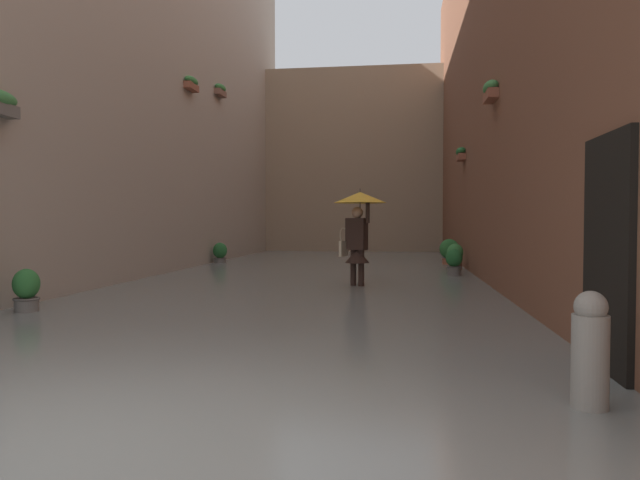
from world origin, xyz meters
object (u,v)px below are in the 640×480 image
object	(u,v)px
potted_plant_far_left	(455,258)
potted_plant_mid_right	(26,293)
mooring_bollard	(590,359)
potted_plant_near_left	(454,263)
potted_plant_mid_left	(449,252)
potted_plant_near_right	(220,254)
person_wading	(359,218)

from	to	relation	value
potted_plant_far_left	potted_plant_mid_right	distance (m)	10.66
mooring_bollard	potted_plant_near_left	bearing A→B (deg)	-89.96
potted_plant_mid_right	potted_plant_mid_left	bearing A→B (deg)	-124.23
potted_plant_near_left	mooring_bollard	size ratio (longest dim) A/B	0.80
potted_plant_near_right	potted_plant_near_left	xyz separation A→B (m)	(-6.85, 3.10, 0.02)
potted_plant_mid_right	mooring_bollard	bearing A→B (deg)	152.85
potted_plant_near_right	mooring_bollard	size ratio (longest dim) A/B	0.80
potted_plant_far_left	potted_plant_near_left	distance (m)	1.62
potted_plant_mid_left	potted_plant_far_left	bearing A→B (deg)	89.70
potted_plant_mid_right	potted_plant_near_left	distance (m)	9.36
potted_plant_near_right	potted_plant_far_left	bearing A→B (deg)	167.98
potted_plant_far_left	potted_plant_mid_right	size ratio (longest dim) A/B	1.10
potted_plant_near_right	potted_plant_far_left	xyz separation A→B (m)	(-7.03, 1.50, 0.05)
potted_plant_mid_left	mooring_bollard	xyz separation A→B (m)	(0.18, 13.52, -0.02)
potted_plant_mid_right	potted_plant_near_right	bearing A→B (deg)	-88.96
potted_plant_far_left	potted_plant_mid_left	world-z (taller)	potted_plant_mid_left
potted_plant_mid_left	potted_plant_near_left	distance (m)	3.53
potted_plant_near_right	potted_plant_far_left	size ratio (longest dim) A/B	0.92
person_wading	mooring_bollard	size ratio (longest dim) A/B	2.19
potted_plant_mid_right	potted_plant_near_left	size ratio (longest dim) A/B	0.98
potted_plant_far_left	mooring_bollard	world-z (taller)	mooring_bollard
potted_plant_near_right	mooring_bollard	world-z (taller)	mooring_bollard
mooring_bollard	potted_plant_mid_left	bearing A→B (deg)	-90.76
potted_plant_far_left	mooring_bollard	size ratio (longest dim) A/B	0.87
potted_plant_far_left	potted_plant_near_left	bearing A→B (deg)	83.75
potted_plant_near_left	potted_plant_mid_right	bearing A→B (deg)	44.50
person_wading	potted_plant_mid_right	bearing A→B (deg)	40.95
person_wading	potted_plant_far_left	bearing A→B (deg)	-118.66
potted_plant_near_left	person_wading	bearing A→B (deg)	50.84
potted_plant_mid_right	potted_plant_mid_left	xyz separation A→B (m)	(-6.86, -10.09, 0.11)
potted_plant_far_left	potted_plant_mid_left	xyz separation A→B (m)	(-0.01, -1.92, 0.05)
mooring_bollard	person_wading	bearing A→B (deg)	-73.82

